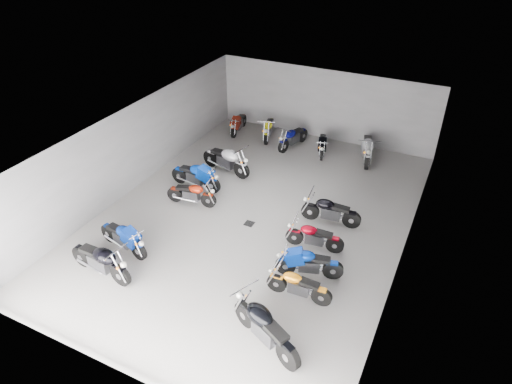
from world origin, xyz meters
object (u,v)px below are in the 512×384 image
(motorcycle_left_e, at_px, (196,176))
(motorcycle_right_d, at_px, (314,236))
(motorcycle_right_a, at_px, (265,328))
(motorcycle_right_b, at_px, (298,285))
(motorcycle_left_f, at_px, (226,160))
(motorcycle_back_a, at_px, (238,123))
(motorcycle_left_b, at_px, (123,237))
(motorcycle_back_c, at_px, (293,137))
(motorcycle_back_b, at_px, (269,128))
(motorcycle_right_c, at_px, (308,263))
(motorcycle_right_e, at_px, (330,211))
(motorcycle_back_d, at_px, (322,144))
(drain_grate, at_px, (249,224))
(motorcycle_back_e, at_px, (367,148))
(motorcycle_left_a, at_px, (101,261))
(motorcycle_left_d, at_px, (192,193))

(motorcycle_left_e, bearing_deg, motorcycle_right_d, 77.55)
(motorcycle_right_a, relative_size, motorcycle_right_b, 1.17)
(motorcycle_right_a, bearing_deg, motorcycle_left_e, 69.68)
(motorcycle_left_f, xyz_separation_m, motorcycle_back_a, (-1.34, 3.55, -0.11))
(motorcycle_left_b, distance_m, motorcycle_right_a, 5.65)
(motorcycle_right_d, bearing_deg, motorcycle_left_f, 50.60)
(motorcycle_right_d, height_order, motorcycle_back_c, motorcycle_back_c)
(motorcycle_right_d, bearing_deg, motorcycle_right_a, 175.18)
(motorcycle_left_b, height_order, motorcycle_left_e, motorcycle_left_e)
(motorcycle_left_f, bearing_deg, motorcycle_back_b, -171.43)
(motorcycle_left_f, relative_size, motorcycle_back_c, 1.16)
(motorcycle_left_f, bearing_deg, motorcycle_right_c, 61.98)
(motorcycle_right_e, relative_size, motorcycle_back_c, 1.03)
(motorcycle_left_f, relative_size, motorcycle_back_a, 1.23)
(motorcycle_right_b, xyz_separation_m, motorcycle_back_d, (-2.22, 8.41, -0.01))
(motorcycle_back_a, height_order, motorcycle_back_b, motorcycle_back_b)
(motorcycle_right_d, bearing_deg, motorcycle_left_e, 67.24)
(motorcycle_right_b, bearing_deg, motorcycle_right_c, 0.63)
(motorcycle_left_e, xyz_separation_m, motorcycle_right_b, (5.60, -3.64, -0.07))
(motorcycle_right_a, height_order, motorcycle_right_b, motorcycle_right_a)
(drain_grate, xyz_separation_m, motorcycle_back_b, (-2.20, 6.34, 0.48))
(motorcycle_back_e, bearing_deg, motorcycle_back_a, -15.66)
(motorcycle_left_a, height_order, motorcycle_back_c, motorcycle_left_a)
(motorcycle_right_c, bearing_deg, motorcycle_right_b, 165.40)
(motorcycle_left_a, relative_size, motorcycle_back_c, 1.15)
(motorcycle_left_d, bearing_deg, motorcycle_right_b, 54.36)
(motorcycle_left_a, distance_m, motorcycle_left_f, 6.88)
(motorcycle_back_a, relative_size, motorcycle_back_e, 0.83)
(motorcycle_left_b, bearing_deg, motorcycle_right_b, 106.49)
(motorcycle_back_e, bearing_deg, motorcycle_back_b, -16.49)
(motorcycle_left_a, bearing_deg, motorcycle_back_c, 174.75)
(motorcycle_left_a, bearing_deg, motorcycle_back_d, 167.49)
(motorcycle_left_d, distance_m, motorcycle_back_c, 5.98)
(drain_grate, distance_m, motorcycle_back_d, 6.00)
(motorcycle_right_c, bearing_deg, motorcycle_right_e, -12.60)
(motorcycle_right_b, height_order, motorcycle_back_b, motorcycle_back_b)
(motorcycle_left_e, bearing_deg, motorcycle_left_b, 2.10)
(motorcycle_left_b, height_order, motorcycle_back_a, motorcycle_left_b)
(motorcycle_left_d, bearing_deg, motorcycle_left_b, -17.84)
(motorcycle_right_b, bearing_deg, motorcycle_left_f, 42.06)
(motorcycle_left_b, height_order, motorcycle_left_d, motorcycle_left_b)
(motorcycle_left_a, height_order, motorcycle_right_b, motorcycle_left_a)
(motorcycle_left_f, bearing_deg, motorcycle_back_c, 165.90)
(motorcycle_left_a, xyz_separation_m, motorcycle_left_b, (-0.17, 1.18, -0.05))
(motorcycle_right_a, height_order, motorcycle_right_d, motorcycle_right_a)
(drain_grate, relative_size, motorcycle_back_a, 0.17)
(motorcycle_left_b, bearing_deg, motorcycle_right_c, 115.91)
(motorcycle_left_d, bearing_deg, motorcycle_left_a, -13.13)
(motorcycle_left_e, distance_m, motorcycle_right_a, 7.71)
(motorcycle_back_e, bearing_deg, motorcycle_left_a, 48.53)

